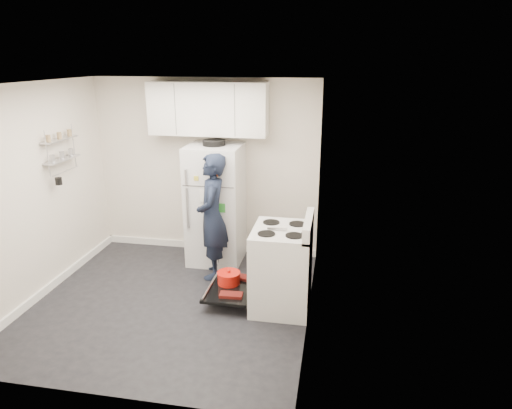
% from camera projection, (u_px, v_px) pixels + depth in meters
% --- Properties ---
extents(room, '(3.21, 3.21, 2.51)m').
position_uv_depth(room, '(165.00, 204.00, 5.05)').
color(room, black).
rests_on(room, ground).
extents(electric_range, '(0.66, 0.76, 1.10)m').
position_uv_depth(electric_range, '(281.00, 269.00, 5.17)').
color(electric_range, silver).
rests_on(electric_range, ground).
extents(open_oven_door, '(0.55, 0.71, 0.22)m').
position_uv_depth(open_oven_door, '(230.00, 284.00, 5.41)').
color(open_oven_door, black).
rests_on(open_oven_door, ground).
extents(refrigerator, '(0.72, 0.74, 1.72)m').
position_uv_depth(refrigerator, '(216.00, 204.00, 6.27)').
color(refrigerator, silver).
rests_on(refrigerator, ground).
extents(upper_cabinets, '(1.60, 0.33, 0.70)m').
position_uv_depth(upper_cabinets, '(208.00, 109.00, 6.06)').
color(upper_cabinets, silver).
rests_on(upper_cabinets, room).
extents(wall_shelf_rack, '(0.14, 0.60, 0.61)m').
position_uv_depth(wall_shelf_rack, '(61.00, 150.00, 5.59)').
color(wall_shelf_rack, '#B2B2B7').
rests_on(wall_shelf_rack, room).
extents(person, '(0.48, 0.65, 1.63)m').
position_uv_depth(person, '(212.00, 217.00, 5.81)').
color(person, black).
rests_on(person, ground).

